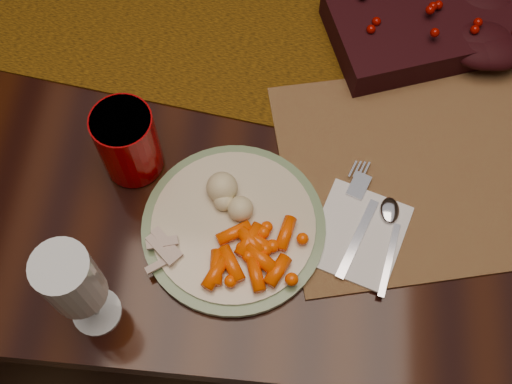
# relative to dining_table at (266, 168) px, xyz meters

# --- Properties ---
(floor) EXTENTS (5.00, 5.00, 0.00)m
(floor) POSITION_rel_dining_table_xyz_m (0.00, 0.00, -0.38)
(floor) COLOR black
(floor) RESTS_ON ground
(dining_table) EXTENTS (1.80, 1.00, 0.75)m
(dining_table) POSITION_rel_dining_table_xyz_m (0.00, 0.00, 0.00)
(dining_table) COLOR black
(dining_table) RESTS_ON floor
(table_runner) EXTENTS (1.62, 0.55, 0.00)m
(table_runner) POSITION_rel_dining_table_xyz_m (-0.05, 0.05, 0.38)
(table_runner) COLOR #3F2207
(table_runner) RESTS_ON dining_table
(centerpiece) EXTENTS (0.38, 0.28, 0.07)m
(centerpiece) POSITION_rel_dining_table_xyz_m (0.26, 0.07, 0.41)
(centerpiece) COLOR black
(centerpiece) RESTS_ON table_runner
(placemat_main) EXTENTS (0.53, 0.44, 0.00)m
(placemat_main) POSITION_rel_dining_table_xyz_m (0.27, -0.17, 0.38)
(placemat_main) COLOR #915E45
(placemat_main) RESTS_ON dining_table
(dinner_plate) EXTENTS (0.31, 0.31, 0.01)m
(dinner_plate) POSITION_rel_dining_table_xyz_m (-0.02, -0.30, 0.39)
(dinner_plate) COLOR beige
(dinner_plate) RESTS_ON placemat_main
(baby_carrots) EXTENTS (0.13, 0.11, 0.02)m
(baby_carrots) POSITION_rel_dining_table_xyz_m (0.01, -0.34, 0.40)
(baby_carrots) COLOR #FF4A00
(baby_carrots) RESTS_ON dinner_plate
(mashed_potatoes) EXTENTS (0.08, 0.07, 0.04)m
(mashed_potatoes) POSITION_rel_dining_table_xyz_m (-0.04, -0.27, 0.42)
(mashed_potatoes) COLOR beige
(mashed_potatoes) RESTS_ON dinner_plate
(turkey_shreds) EXTENTS (0.09, 0.08, 0.02)m
(turkey_shreds) POSITION_rel_dining_table_xyz_m (-0.11, -0.35, 0.40)
(turkey_shreds) COLOR #BFA896
(turkey_shreds) RESTS_ON dinner_plate
(napkin) EXTENTS (0.15, 0.17, 0.00)m
(napkin) POSITION_rel_dining_table_xyz_m (0.15, -0.29, 0.38)
(napkin) COLOR white
(napkin) RESTS_ON placemat_main
(fork) EXTENTS (0.08, 0.16, 0.00)m
(fork) POSITION_rel_dining_table_xyz_m (0.15, -0.28, 0.39)
(fork) COLOR silver
(fork) RESTS_ON napkin
(spoon) EXTENTS (0.05, 0.14, 0.00)m
(spoon) POSITION_rel_dining_table_xyz_m (0.19, -0.30, 0.39)
(spoon) COLOR #B5B5C8
(spoon) RESTS_ON napkin
(red_cup) EXTENTS (0.09, 0.09, 0.12)m
(red_cup) POSITION_rel_dining_table_xyz_m (-0.18, -0.21, 0.44)
(red_cup) COLOR #830001
(red_cup) RESTS_ON placemat_main
(wine_glass) EXTENTS (0.07, 0.07, 0.19)m
(wine_glass) POSITION_rel_dining_table_xyz_m (-0.19, -0.43, 0.47)
(wine_glass) COLOR silver
(wine_glass) RESTS_ON dining_table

